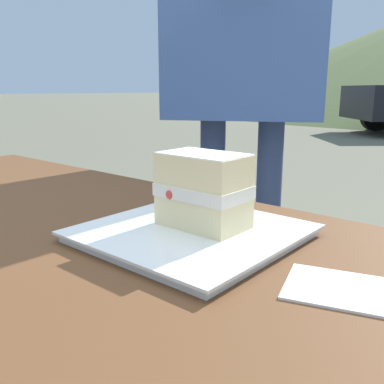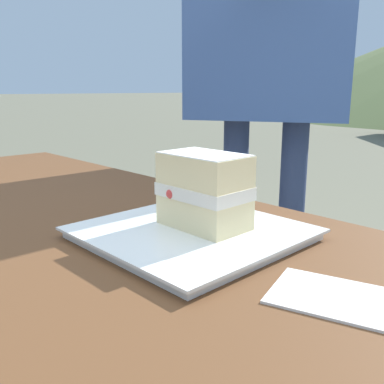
{
  "view_description": "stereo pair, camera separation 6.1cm",
  "coord_description": "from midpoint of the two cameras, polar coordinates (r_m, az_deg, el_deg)",
  "views": [
    {
      "loc": [
        -0.56,
        0.25,
        0.9
      ],
      "look_at": [
        -0.17,
        -0.2,
        0.76
      ],
      "focal_mm": 40.0,
      "sensor_mm": 36.0,
      "label": 1
    },
    {
      "loc": [
        -0.6,
        0.21,
        0.9
      ],
      "look_at": [
        -0.17,
        -0.2,
        0.76
      ],
      "focal_mm": 40.0,
      "sensor_mm": 36.0,
      "label": 2
    }
  ],
  "objects": [
    {
      "name": "patio_table",
      "position": [
        0.69,
        -20.26,
        -12.7
      ],
      "size": [
        1.65,
        0.89,
        0.69
      ],
      "color": "brown",
      "rests_on": "ground"
    },
    {
      "name": "dessert_plate",
      "position": [
        0.63,
        2.8,
        -5.55
      ],
      "size": [
        0.29,
        0.29,
        0.02
      ],
      "color": "white",
      "rests_on": "patio_table"
    },
    {
      "name": "cake_slice",
      "position": [
        0.62,
        4.45,
        0.17
      ],
      "size": [
        0.13,
        0.09,
        0.11
      ],
      "color": "beige",
      "rests_on": "dessert_plate"
    },
    {
      "name": "dessert_fork",
      "position": [
        0.87,
        1.43,
        -0.41
      ],
      "size": [
        0.08,
        0.16,
        0.01
      ],
      "color": "silver",
      "rests_on": "patio_table"
    },
    {
      "name": "paper_napkin",
      "position": [
        0.5,
        23.69,
        -13.18
      ],
      "size": [
        0.18,
        0.14,
        0.0
      ],
      "color": "silver",
      "rests_on": "patio_table"
    },
    {
      "name": "diner_person",
      "position": [
        1.27,
        11.81,
        21.38
      ],
      "size": [
        0.48,
        0.62,
        1.62
      ],
      "color": "navy",
      "rests_on": "ground"
    }
  ]
}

